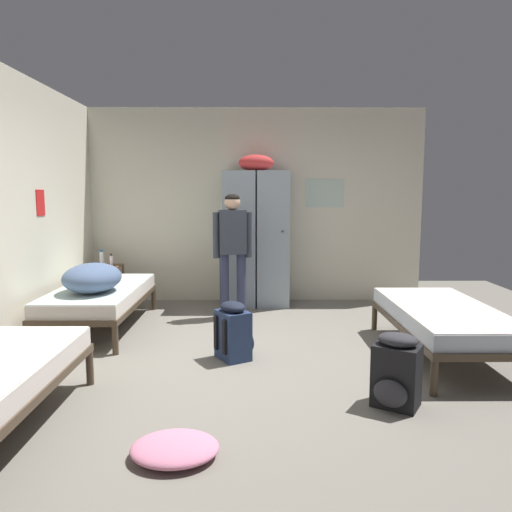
{
  "coord_description": "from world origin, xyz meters",
  "views": [
    {
      "loc": [
        -0.03,
        -4.4,
        1.55
      ],
      "look_at": [
        0.0,
        0.26,
        0.95
      ],
      "focal_mm": 34.17,
      "sensor_mm": 36.0,
      "label": 1
    }
  ],
  "objects_px": {
    "locker_bank": "(256,236)",
    "bed_left_rear": "(100,296)",
    "backpack_navy": "(234,332)",
    "bed_right": "(444,317)",
    "backpack_black": "(396,372)",
    "water_bottle": "(102,258)",
    "clothes_pile_pink": "(175,448)",
    "person_traveler": "(233,243)",
    "shelf_unit": "(108,281)",
    "lotion_bottle": "(112,260)",
    "bedding_heap": "(92,278)"
  },
  "relations": [
    {
      "from": "clothes_pile_pink",
      "to": "lotion_bottle",
      "type": "bearing_deg",
      "value": 110.7
    },
    {
      "from": "shelf_unit",
      "to": "bedding_heap",
      "type": "distance_m",
      "value": 1.5
    },
    {
      "from": "locker_bank",
      "to": "bed_left_rear",
      "type": "bearing_deg",
      "value": -145.88
    },
    {
      "from": "bedding_heap",
      "to": "backpack_navy",
      "type": "relative_size",
      "value": 1.4
    },
    {
      "from": "bed_right",
      "to": "water_bottle",
      "type": "height_order",
      "value": "water_bottle"
    },
    {
      "from": "locker_bank",
      "to": "backpack_black",
      "type": "bearing_deg",
      "value": -73.2
    },
    {
      "from": "clothes_pile_pink",
      "to": "bed_left_rear",
      "type": "bearing_deg",
      "value": 114.9
    },
    {
      "from": "bed_left_rear",
      "to": "backpack_navy",
      "type": "xyz_separation_m",
      "value": [
        1.57,
        -1.04,
        -0.12
      ]
    },
    {
      "from": "person_traveler",
      "to": "water_bottle",
      "type": "height_order",
      "value": "person_traveler"
    },
    {
      "from": "backpack_navy",
      "to": "locker_bank",
      "type": "bearing_deg",
      "value": 84.34
    },
    {
      "from": "shelf_unit",
      "to": "clothes_pile_pink",
      "type": "xyz_separation_m",
      "value": [
        1.54,
        -3.92,
        -0.29
      ]
    },
    {
      "from": "bed_right",
      "to": "backpack_black",
      "type": "xyz_separation_m",
      "value": [
        -0.77,
        -1.1,
        -0.12
      ]
    },
    {
      "from": "shelf_unit",
      "to": "bed_left_rear",
      "type": "height_order",
      "value": "shelf_unit"
    },
    {
      "from": "water_bottle",
      "to": "clothes_pile_pink",
      "type": "distance_m",
      "value": 4.31
    },
    {
      "from": "bed_right",
      "to": "backpack_black",
      "type": "relative_size",
      "value": 3.45
    },
    {
      "from": "backpack_black",
      "to": "clothes_pile_pink",
      "type": "distance_m",
      "value": 1.67
    },
    {
      "from": "person_traveler",
      "to": "clothes_pile_pink",
      "type": "distance_m",
      "value": 3.44
    },
    {
      "from": "person_traveler",
      "to": "backpack_navy",
      "type": "bearing_deg",
      "value": -87.35
    },
    {
      "from": "water_bottle",
      "to": "backpack_black",
      "type": "height_order",
      "value": "water_bottle"
    },
    {
      "from": "locker_bank",
      "to": "person_traveler",
      "type": "relative_size",
      "value": 1.34
    },
    {
      "from": "shelf_unit",
      "to": "backpack_black",
      "type": "height_order",
      "value": "shelf_unit"
    },
    {
      "from": "locker_bank",
      "to": "clothes_pile_pink",
      "type": "height_order",
      "value": "locker_bank"
    },
    {
      "from": "bedding_heap",
      "to": "person_traveler",
      "type": "xyz_separation_m",
      "value": [
        1.48,
        0.85,
        0.28
      ]
    },
    {
      "from": "locker_bank",
      "to": "bedding_heap",
      "type": "xyz_separation_m",
      "value": [
        -1.78,
        -1.51,
        -0.32
      ]
    },
    {
      "from": "bed_left_rear",
      "to": "person_traveler",
      "type": "xyz_separation_m",
      "value": [
        1.5,
        0.55,
        0.55
      ]
    },
    {
      "from": "person_traveler",
      "to": "backpack_navy",
      "type": "relative_size",
      "value": 2.81
    },
    {
      "from": "shelf_unit",
      "to": "bed_left_rear",
      "type": "relative_size",
      "value": 0.3
    },
    {
      "from": "locker_bank",
      "to": "bedding_heap",
      "type": "bearing_deg",
      "value": -139.59
    },
    {
      "from": "clothes_pile_pink",
      "to": "shelf_unit",
      "type": "bearing_deg",
      "value": 111.4
    },
    {
      "from": "shelf_unit",
      "to": "water_bottle",
      "type": "distance_m",
      "value": 0.33
    },
    {
      "from": "person_traveler",
      "to": "backpack_navy",
      "type": "height_order",
      "value": "person_traveler"
    },
    {
      "from": "bed_right",
      "to": "backpack_navy",
      "type": "distance_m",
      "value": 1.99
    },
    {
      "from": "bed_right",
      "to": "bedding_heap",
      "type": "bearing_deg",
      "value": 168.96
    },
    {
      "from": "person_traveler",
      "to": "water_bottle",
      "type": "bearing_deg",
      "value": 161.21
    },
    {
      "from": "locker_bank",
      "to": "bed_right",
      "type": "relative_size",
      "value": 1.09
    },
    {
      "from": "lotion_bottle",
      "to": "bed_left_rear",
      "type": "bearing_deg",
      "value": -80.79
    },
    {
      "from": "person_traveler",
      "to": "shelf_unit",
      "type": "bearing_deg",
      "value": 161.0
    },
    {
      "from": "lotion_bottle",
      "to": "bed_right",
      "type": "bearing_deg",
      "value": -29.29
    },
    {
      "from": "water_bottle",
      "to": "backpack_black",
      "type": "relative_size",
      "value": 0.39
    },
    {
      "from": "water_bottle",
      "to": "lotion_bottle",
      "type": "distance_m",
      "value": 0.16
    },
    {
      "from": "bed_left_rear",
      "to": "backpack_navy",
      "type": "relative_size",
      "value": 3.45
    },
    {
      "from": "bedding_heap",
      "to": "person_traveler",
      "type": "distance_m",
      "value": 1.73
    },
    {
      "from": "bed_left_rear",
      "to": "backpack_navy",
      "type": "height_order",
      "value": "backpack_navy"
    },
    {
      "from": "shelf_unit",
      "to": "person_traveler",
      "type": "xyz_separation_m",
      "value": [
        1.75,
        -0.6,
        0.59
      ]
    },
    {
      "from": "shelf_unit",
      "to": "bedding_heap",
      "type": "bearing_deg",
      "value": -79.52
    },
    {
      "from": "bed_right",
      "to": "clothes_pile_pink",
      "type": "bearing_deg",
      "value": -141.91
    },
    {
      "from": "shelf_unit",
      "to": "bed_right",
      "type": "xyz_separation_m",
      "value": [
        3.81,
        -2.14,
        0.04
      ]
    },
    {
      "from": "bedding_heap",
      "to": "water_bottle",
      "type": "xyz_separation_m",
      "value": [
        -0.35,
        1.47,
        0.02
      ]
    },
    {
      "from": "bedding_heap",
      "to": "backpack_black",
      "type": "height_order",
      "value": "bedding_heap"
    },
    {
      "from": "bed_left_rear",
      "to": "clothes_pile_pink",
      "type": "relative_size",
      "value": 3.61
    }
  ]
}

